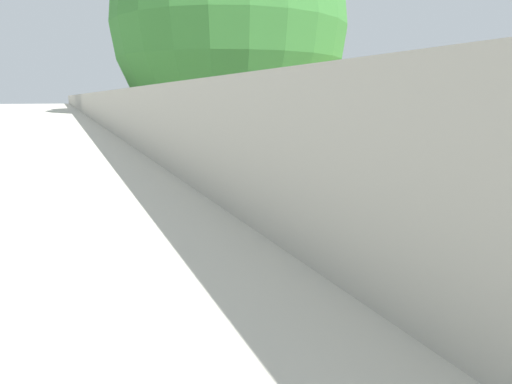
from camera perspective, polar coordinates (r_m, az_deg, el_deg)
ground_plane at (r=13.33m, az=4.84°, el=-6.15°), size 160.00×160.00×0.00m
sidewalk_slab at (r=12.07m, az=-8.73°, el=-8.01°), size 80.00×3.14×0.15m
curb_strip at (r=12.60m, az=-1.54°, el=-6.91°), size 80.00×0.14×0.15m
shuttle_bus at (r=12.36m, az=5.71°, el=1.54°), size 10.61×2.82×3.58m
parked_sedan_tan at (r=23.92m, az=-11.30°, el=3.87°), size 4.47×1.96×1.27m
parked_sedan_white at (r=29.71m, az=-14.28°, el=5.56°), size 4.38×1.77×1.29m
parked_sedan_blue at (r=36.22m, az=-16.34°, el=6.79°), size 4.57×1.82×1.30m
parked_sedan_silver at (r=42.27m, az=-17.57°, el=7.61°), size 4.30×1.82×1.33m
street_tree at (r=10.06m, az=-4.07°, el=23.90°), size 5.29×5.29×9.23m
sign_post_near at (r=8.04m, az=12.16°, el=-12.72°), size 0.06×0.22×1.55m
sign_post_far at (r=9.39m, az=5.61°, el=-9.57°), size 0.06×0.06×1.30m
lane_stripe_mid at (r=13.98m, az=20.24°, el=-6.00°), size 2.40×0.14×0.01m
lane_stripe_ahead at (r=18.43m, az=6.88°, el=-0.64°), size 2.40×0.14×0.01m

